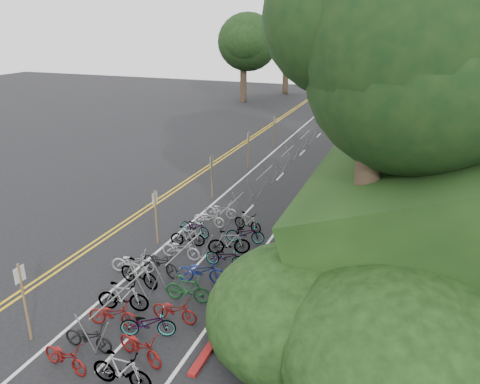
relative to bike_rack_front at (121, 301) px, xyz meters
The scene contains 10 objects.
ground 2.82m from the bike_rack_front, 166.29° to the left, with size 120.00×120.00×0.00m, color black.
road_markings 10.94m from the bike_rack_front, 100.34° to the left, with size 7.47×80.00×0.01m.
red_curb 13.04m from the bike_rack_front, 76.16° to the left, with size 0.25×28.00×0.10m, color maroon.
embankment 22.30m from the bike_rack_front, 62.20° to the left, with size 14.30×48.14×9.11m.
bike_rack_front is the anchor object (origin of this frame).
bike_racks_rest 13.64m from the bike_rack_front, 88.27° to the left, with size 1.14×23.00×1.17m.
signpost_near 2.88m from the bike_rack_front, 144.74° to the right, with size 0.08×0.40×2.65m.
signposts_rest 14.77m from the bike_rack_front, 97.74° to the left, with size 0.08×18.40×2.50m.
bike_front 3.47m from the bike_rack_front, 117.45° to the left, with size 1.73×0.60×0.91m, color #9E9EA3.
bike_valet 2.98m from the bike_rack_front, 81.50° to the left, with size 3.36×13.32×1.09m.
Camera 1 is at (10.67, -11.28, 9.39)m, focal length 35.00 mm.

